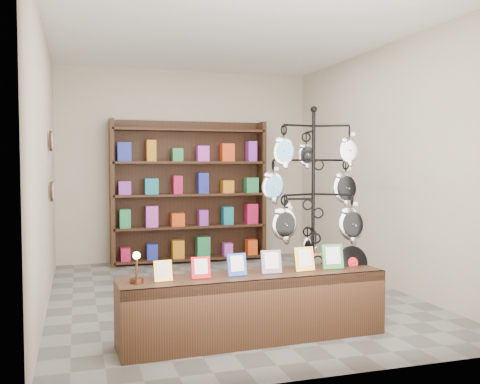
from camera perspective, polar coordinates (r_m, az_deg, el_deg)
The scene contains 6 objects.
ground at distance 6.33m, azimuth -1.11°, elevation -10.96°, with size 5.00×5.00×0.00m, color slate.
room_envelope at distance 6.15m, azimuth -1.13°, elevation 6.02°, with size 5.00×5.00×5.00m.
display_tree at distance 5.45m, azimuth 7.81°, elevation -0.27°, with size 1.08×1.01×2.11m.
front_shelf at distance 4.74m, azimuth 1.53°, elevation -12.14°, with size 2.35×0.58×0.83m.
back_shelving at distance 8.39m, azimuth -5.42°, elevation -0.41°, with size 2.42×0.36×2.20m.
wall_clocks at distance 6.71m, azimuth -19.50°, elevation 2.60°, with size 0.03×0.24×0.84m.
Camera 1 is at (-1.68, -5.91, 1.53)m, focal length 40.00 mm.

